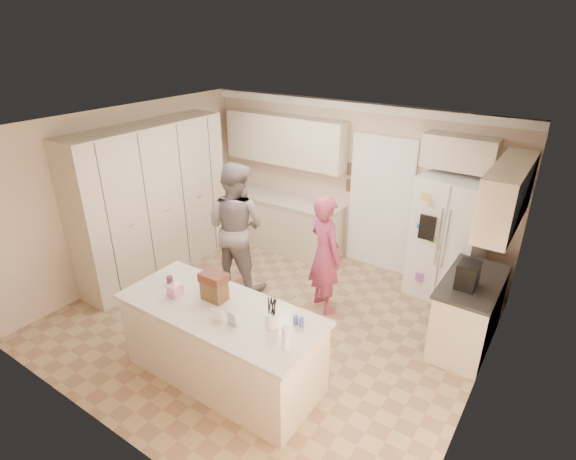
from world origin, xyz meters
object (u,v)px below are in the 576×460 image
Objects in this scene: teen_girl at (325,254)px; refrigerator at (449,239)px; utensil_crock at (272,320)px; dollhouse_body at (214,290)px; island_base at (222,344)px; teen_boy at (236,226)px; tissue_box at (175,291)px; coffee_maker at (468,275)px.

refrigerator is at bearing -106.45° from teen_girl.
utensil_crock is at bearing 131.16° from teen_girl.
teen_girl is at bearing 77.06° from dollhouse_body.
teen_boy is at bearing 124.89° from island_base.
utensil_crock is at bearing 7.13° from tissue_box.
island_base is 1.31× the size of teen_girl.
teen_boy reaches higher than utensil_crock.
refrigerator is 1.80m from teen_girl.
teen_girl is (-1.27, -1.28, -0.06)m from refrigerator.
tissue_box is 0.45m from dollhouse_body.
coffee_maker is at bearing 39.29° from dollhouse_body.
island_base is 15.71× the size of tissue_box.
refrigerator is at bearing 74.15° from utensil_crock.
teen_boy is (-0.99, 1.54, -0.07)m from dollhouse_body.
teen_girl reaches higher than dollhouse_body.
refrigerator reaches higher than teen_girl.
dollhouse_body is at bearing -110.19° from refrigerator.
dollhouse_body reaches higher than island_base.
utensil_crock is 0.08× the size of teen_boy.
dollhouse_body is at bearing 176.42° from utensil_crock.
refrigerator is at bearing -155.85° from teen_boy.
tissue_box is at bearing -142.43° from coffee_maker.
tissue_box is (-0.55, -0.10, 0.56)m from island_base.
dollhouse_body is 1.83m from teen_boy.
coffee_maker is 0.18× the size of teen_girl.
island_base is at bearing -107.21° from refrigerator.
tissue_box is 1.84m from teen_boy.
tissue_box is (-2.07, -3.20, 0.10)m from refrigerator.
tissue_box is 0.07× the size of teen_boy.
utensil_crock is (-0.87, -3.05, 0.10)m from refrigerator.
utensil_crock is at bearing -127.12° from coffee_maker.
dollhouse_body is at bearing -140.71° from coffee_maker.
refrigerator reaches higher than coffee_maker.
teen_boy reaches higher than tissue_box.
tissue_box is at bearing 95.88° from teen_girl.
utensil_crock is 0.09× the size of teen_girl.
dollhouse_body is 1.78m from teen_girl.
teen_girl is (0.40, 1.73, -0.20)m from dollhouse_body.
coffee_maker is at bearing 179.97° from teen_boy.
utensil_crock reaches higher than island_base.
teen_boy is 1.15× the size of teen_girl.
island_base is at bearing -33.69° from dollhouse_body.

